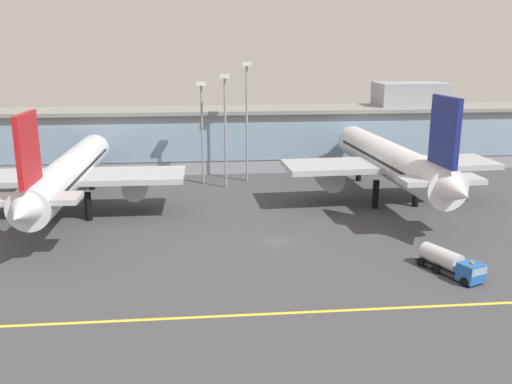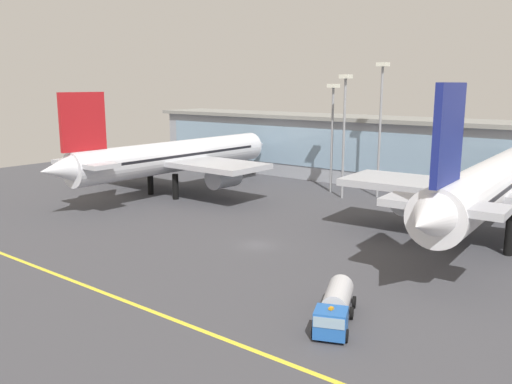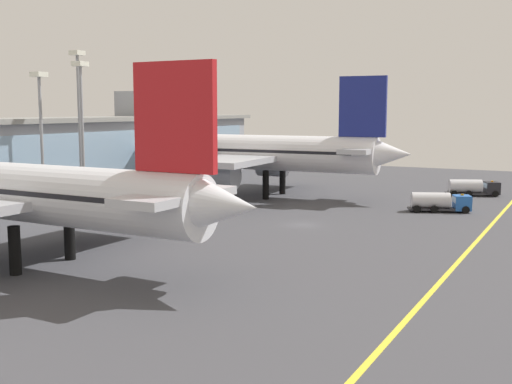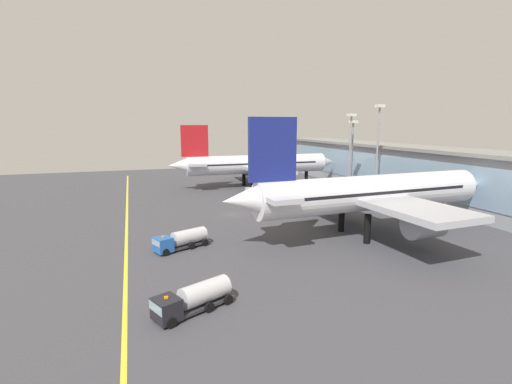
% 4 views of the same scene
% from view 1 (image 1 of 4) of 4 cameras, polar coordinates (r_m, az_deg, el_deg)
% --- Properties ---
extents(ground_plane, '(180.00, 180.00, 0.00)m').
position_cam_1_polar(ground_plane, '(80.56, 2.28, -5.08)').
color(ground_plane, '#424247').
extents(taxiway_centreline_stripe, '(144.00, 0.50, 0.01)m').
position_cam_1_polar(taxiway_centreline_stripe, '(60.60, 5.21, -12.10)').
color(taxiway_centreline_stripe, yellow).
rests_on(taxiway_centreline_stripe, ground).
extents(terminal_building, '(130.34, 14.00, 18.91)m').
position_cam_1_polar(terminal_building, '(127.54, -0.08, 5.72)').
color(terminal_building, '#9399A3').
rests_on(terminal_building, ground).
extents(airliner_near_left, '(37.63, 53.46, 19.12)m').
position_cam_1_polar(airliner_near_left, '(96.15, -18.56, 1.77)').
color(airliner_near_left, black).
rests_on(airliner_near_left, ground).
extents(airliner_near_right, '(37.98, 53.36, 20.47)m').
position_cam_1_polar(airliner_near_right, '(101.38, 13.57, 3.06)').
color(airliner_near_right, black).
rests_on(airliner_near_right, ground).
extents(fuel_tanker_truck, '(5.83, 9.27, 2.90)m').
position_cam_1_polar(fuel_tanker_truck, '(72.91, 19.30, -6.85)').
color(fuel_tanker_truck, black).
rests_on(fuel_tanker_truck, ground).
extents(apron_light_mast_west, '(1.80, 1.80, 20.37)m').
position_cam_1_polar(apron_light_mast_west, '(111.99, -5.55, 7.66)').
color(apron_light_mast_west, gray).
rests_on(apron_light_mast_west, ground).
extents(apron_light_mast_centre, '(1.80, 1.80, 21.98)m').
position_cam_1_polar(apron_light_mast_centre, '(108.47, -3.17, 7.96)').
color(apron_light_mast_centre, gray).
rests_on(apron_light_mast_centre, ground).
extents(apron_light_mast_east, '(1.80, 1.80, 24.06)m').
position_cam_1_polar(apron_light_mast_east, '(113.44, -0.95, 8.86)').
color(apron_light_mast_east, gray).
rests_on(apron_light_mast_east, ground).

